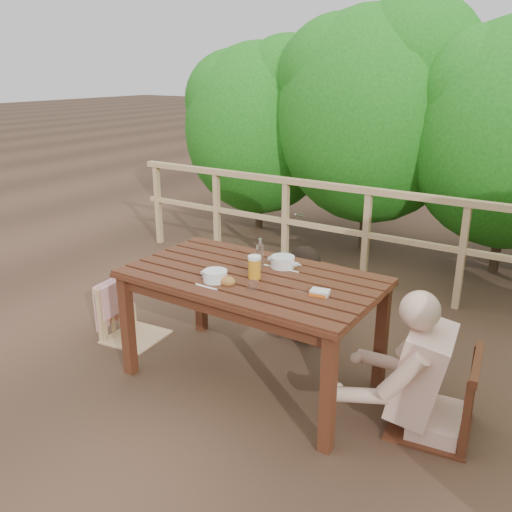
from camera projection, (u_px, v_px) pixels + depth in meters
The scene contains 16 objects.
ground at pixel (252, 378), 3.85m from camera, with size 60.00×60.00×0.00m, color brown.
table at pixel (252, 329), 3.72m from camera, with size 1.67×0.94×0.77m, color #411F11.
chair_left at pixel (132, 287), 4.28m from camera, with size 0.44×0.44×0.88m, color tan.
chair_far at pixel (313, 274), 4.41m from camera, with size 0.49×0.49×0.99m, color #411F11.
chair_right at pixel (438, 356), 3.16m from camera, with size 0.49×0.49×0.98m, color #411F11.
woman at pixel (314, 264), 4.40m from camera, with size 0.46×0.57×1.15m, color black, non-canonical shape.
diner_right at pixel (448, 322), 3.07m from camera, with size 0.58×0.71×1.44m, color #E0AD99, non-canonical shape.
railing at pixel (366, 239), 5.26m from camera, with size 5.60×0.10×1.01m, color tan.
hedge_row at pixel (457, 86), 5.55m from camera, with size 6.60×1.60×3.80m, color #1D6616, non-canonical shape.
soup_near at pixel (215, 277), 3.46m from camera, with size 0.26×0.26×0.09m, color white.
soup_far at pixel (283, 263), 3.70m from camera, with size 0.28×0.28×0.09m, color white.
bread_roll at pixel (227, 281), 3.42m from camera, with size 0.11×0.09×0.07m, color olive.
beer_glass at pixel (254, 268), 3.50m from camera, with size 0.09×0.09×0.16m, color gold.
bottle at pixel (260, 254), 3.67m from camera, with size 0.05×0.05×0.22m, color silver.
tumbler at pixel (253, 287), 3.32m from camera, with size 0.06×0.06×0.07m, color silver.
butter_tub at pixel (320, 294), 3.26m from camera, with size 0.11×0.08×0.05m, color white.
Camera 1 is at (1.85, -2.79, 2.08)m, focal length 38.22 mm.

